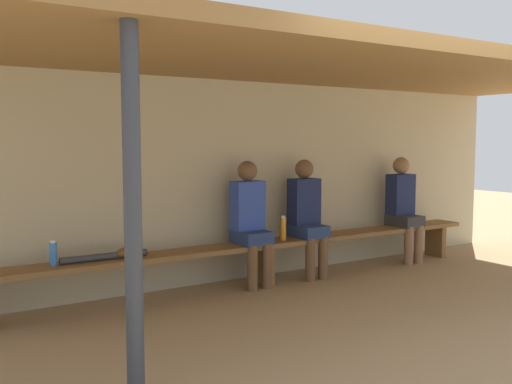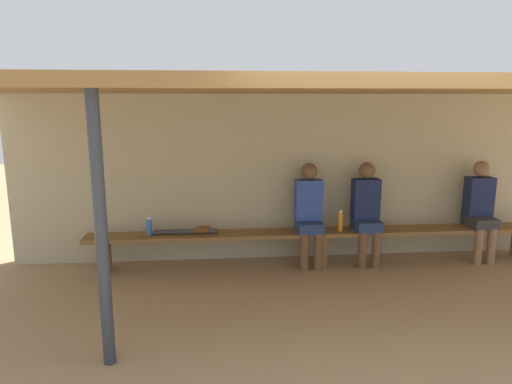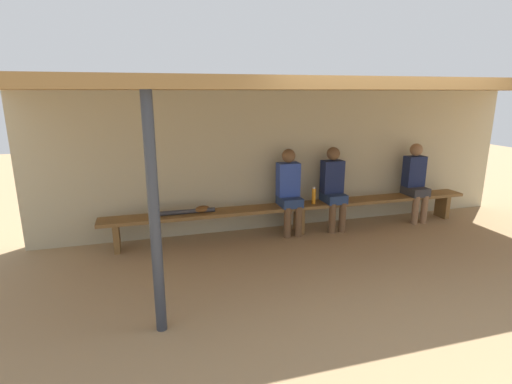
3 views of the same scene
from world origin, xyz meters
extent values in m
plane|color=#9E7F59|center=(0.00, 0.00, 0.00)|extent=(24.00, 24.00, 0.00)
cube|color=#B7AD8C|center=(0.00, 2.00, 1.10)|extent=(8.00, 0.20, 2.20)
cube|color=olive|center=(0.00, 0.70, 2.26)|extent=(8.00, 2.80, 0.12)
cylinder|color=#2D333D|center=(-2.26, -0.55, 1.10)|extent=(0.10, 0.10, 2.20)
cube|color=brown|center=(0.00, 1.55, 0.43)|extent=(6.00, 0.36, 0.05)
cube|color=brown|center=(0.00, 1.55, 0.21)|extent=(0.08, 0.29, 0.41)
cube|color=brown|center=(2.75, 1.55, 0.21)|extent=(0.08, 0.29, 0.41)
cube|color=navy|center=(-0.18, 1.53, 0.53)|extent=(0.32, 0.40, 0.14)
cylinder|color=brown|center=(-0.27, 1.37, 0.24)|extent=(0.11, 0.11, 0.48)
cylinder|color=brown|center=(-0.09, 1.37, 0.24)|extent=(0.11, 0.11, 0.48)
cube|color=#2D47A5|center=(-0.18, 1.61, 0.86)|extent=(0.34, 0.20, 0.52)
sphere|color=brown|center=(-0.18, 1.61, 1.23)|extent=(0.21, 0.21, 0.21)
cube|color=navy|center=(0.58, 1.53, 0.53)|extent=(0.32, 0.40, 0.14)
cylinder|color=brown|center=(0.49, 1.37, 0.24)|extent=(0.11, 0.11, 0.48)
cylinder|color=brown|center=(0.67, 1.37, 0.24)|extent=(0.11, 0.11, 0.48)
cube|color=#19234C|center=(0.58, 1.61, 0.86)|extent=(0.34, 0.20, 0.52)
sphere|color=brown|center=(0.58, 1.61, 1.23)|extent=(0.21, 0.21, 0.21)
cube|color=#333338|center=(2.13, 1.53, 0.53)|extent=(0.32, 0.40, 0.14)
cylinder|color=#8C6647|center=(2.04, 1.37, 0.24)|extent=(0.11, 0.11, 0.48)
cylinder|color=#8C6647|center=(2.22, 1.37, 0.24)|extent=(0.11, 0.11, 0.48)
cube|color=#19234C|center=(2.13, 1.61, 0.86)|extent=(0.34, 0.20, 0.52)
sphere|color=#8C6647|center=(2.13, 1.61, 1.23)|extent=(0.21, 0.21, 0.21)
cylinder|color=orange|center=(0.23, 1.52, 0.58)|extent=(0.06, 0.06, 0.25)
cylinder|color=white|center=(0.23, 1.52, 0.72)|extent=(0.04, 0.04, 0.02)
cylinder|color=blue|center=(-2.20, 1.57, 0.56)|extent=(0.07, 0.07, 0.20)
cylinder|color=white|center=(-2.20, 1.57, 0.67)|extent=(0.05, 0.05, 0.02)
ellipsoid|color=brown|center=(-1.53, 1.58, 0.51)|extent=(0.29, 0.27, 0.09)
cylinder|color=#333338|center=(-1.75, 1.55, 0.49)|extent=(0.80, 0.07, 0.07)
camera|label=1|loc=(-3.37, -3.56, 1.56)|focal=40.34mm
camera|label=2|loc=(-1.37, -4.05, 2.11)|focal=32.12mm
camera|label=3|loc=(-2.31, -3.93, 2.18)|focal=27.40mm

